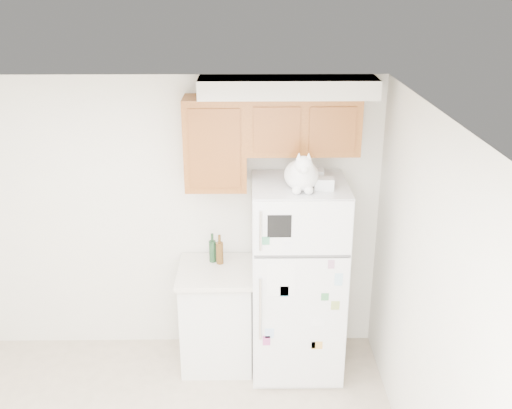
{
  "coord_description": "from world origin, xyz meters",
  "views": [
    {
      "loc": [
        0.76,
        -2.86,
        3.26
      ],
      "look_at": [
        0.82,
        1.55,
        1.55
      ],
      "focal_mm": 42.0,
      "sensor_mm": 36.0,
      "label": 1
    }
  ],
  "objects_px": {
    "base_counter": "(217,315)",
    "bottle_green": "(212,248)",
    "storage_box_back": "(312,175)",
    "refrigerator": "(297,279)",
    "bottle_amber": "(220,249)",
    "storage_box_front": "(324,184)",
    "cat": "(302,174)"
  },
  "relations": [
    {
      "from": "base_counter",
      "to": "bottle_green",
      "type": "distance_m",
      "value": 0.6
    },
    {
      "from": "base_counter",
      "to": "storage_box_back",
      "type": "bearing_deg",
      "value": 0.08
    },
    {
      "from": "base_counter",
      "to": "refrigerator",
      "type": "bearing_deg",
      "value": -6.09
    },
    {
      "from": "refrigerator",
      "to": "bottle_amber",
      "type": "bearing_deg",
      "value": 165.37
    },
    {
      "from": "base_counter",
      "to": "storage_box_front",
      "type": "xyz_separation_m",
      "value": [
        0.86,
        -0.19,
        1.28
      ]
    },
    {
      "from": "base_counter",
      "to": "cat",
      "type": "distance_m",
      "value": 1.54
    },
    {
      "from": "refrigerator",
      "to": "storage_box_front",
      "type": "xyz_separation_m",
      "value": [
        0.17,
        -0.12,
        0.89
      ]
    },
    {
      "from": "refrigerator",
      "to": "bottle_green",
      "type": "distance_m",
      "value": 0.78
    },
    {
      "from": "refrigerator",
      "to": "bottle_amber",
      "type": "xyz_separation_m",
      "value": [
        -0.66,
        0.17,
        0.2
      ]
    },
    {
      "from": "storage_box_front",
      "to": "bottle_green",
      "type": "height_order",
      "value": "storage_box_front"
    },
    {
      "from": "refrigerator",
      "to": "storage_box_back",
      "type": "xyz_separation_m",
      "value": [
        0.1,
        0.07,
        0.9
      ]
    },
    {
      "from": "cat",
      "to": "storage_box_front",
      "type": "bearing_deg",
      "value": 3.51
    },
    {
      "from": "storage_box_back",
      "to": "bottle_amber",
      "type": "relative_size",
      "value": 0.68
    },
    {
      "from": "base_counter",
      "to": "bottle_amber",
      "type": "relative_size",
      "value": 3.47
    },
    {
      "from": "storage_box_back",
      "to": "bottle_amber",
      "type": "xyz_separation_m",
      "value": [
        -0.76,
        0.1,
        -0.7
      ]
    },
    {
      "from": "refrigerator",
      "to": "storage_box_front",
      "type": "relative_size",
      "value": 11.33
    },
    {
      "from": "refrigerator",
      "to": "cat",
      "type": "height_order",
      "value": "cat"
    },
    {
      "from": "bottle_amber",
      "to": "bottle_green",
      "type": "bearing_deg",
      "value": 149.95
    },
    {
      "from": "storage_box_back",
      "to": "bottle_green",
      "type": "xyz_separation_m",
      "value": [
        -0.82,
        0.13,
        -0.7
      ]
    },
    {
      "from": "bottle_green",
      "to": "bottle_amber",
      "type": "height_order",
      "value": "bottle_amber"
    },
    {
      "from": "bottle_green",
      "to": "base_counter",
      "type": "bearing_deg",
      "value": -76.78
    },
    {
      "from": "cat",
      "to": "storage_box_back",
      "type": "xyz_separation_m",
      "value": [
        0.1,
        0.2,
        -0.08
      ]
    },
    {
      "from": "bottle_green",
      "to": "refrigerator",
      "type": "bearing_deg",
      "value": -16.12
    },
    {
      "from": "cat",
      "to": "bottle_green",
      "type": "relative_size",
      "value": 1.82
    },
    {
      "from": "cat",
      "to": "bottle_amber",
      "type": "distance_m",
      "value": 1.06
    },
    {
      "from": "storage_box_back",
      "to": "storage_box_front",
      "type": "xyz_separation_m",
      "value": [
        0.07,
        -0.19,
        -0.01
      ]
    },
    {
      "from": "base_counter",
      "to": "bottle_amber",
      "type": "bearing_deg",
      "value": 72.02
    },
    {
      "from": "cat",
      "to": "bottle_green",
      "type": "bearing_deg",
      "value": 154.9
    },
    {
      "from": "base_counter",
      "to": "storage_box_back",
      "type": "distance_m",
      "value": 1.51
    },
    {
      "from": "storage_box_back",
      "to": "bottle_amber",
      "type": "distance_m",
      "value": 1.04
    },
    {
      "from": "bottle_green",
      "to": "bottle_amber",
      "type": "distance_m",
      "value": 0.07
    },
    {
      "from": "storage_box_front",
      "to": "bottle_green",
      "type": "bearing_deg",
      "value": 163.13
    }
  ]
}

